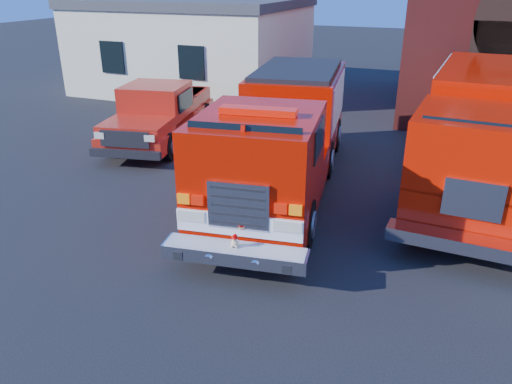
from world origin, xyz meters
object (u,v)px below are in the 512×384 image
at_px(side_building, 195,44).
at_px(pickup_truck, 160,113).
at_px(secondary_truck, 485,129).
at_px(fire_engine, 283,134).

bearing_deg(side_building, pickup_truck, -69.83).
distance_m(pickup_truck, secondary_truck, 10.34).
distance_m(side_building, fire_engine, 13.70).
bearing_deg(side_building, secondary_truck, -33.37).
height_order(side_building, pickup_truck, side_building).
bearing_deg(fire_engine, secondary_truck, 22.14).
height_order(side_building, fire_engine, side_building).
bearing_deg(pickup_truck, fire_engine, -25.09).
xyz_separation_m(side_building, fire_engine, (8.40, -10.80, -0.70)).
xyz_separation_m(side_building, pickup_truck, (3.05, -8.29, -1.25)).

